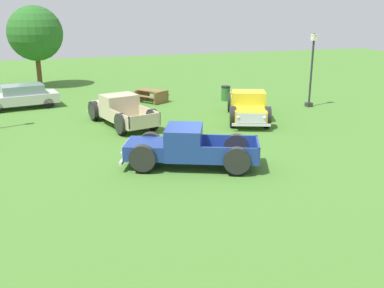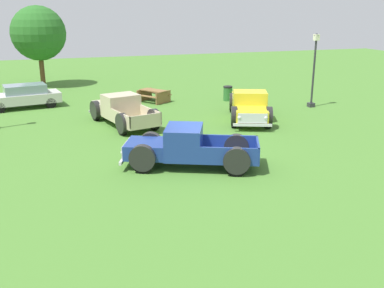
{
  "view_description": "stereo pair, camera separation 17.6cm",
  "coord_description": "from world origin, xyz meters",
  "px_view_note": "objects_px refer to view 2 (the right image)",
  "views": [
    {
      "loc": [
        -5.7,
        -15.54,
        5.82
      ],
      "look_at": [
        -0.57,
        -0.49,
        0.9
      ],
      "focal_mm": 41.32,
      "sensor_mm": 36.0,
      "label": 1
    },
    {
      "loc": [
        -5.53,
        -15.6,
        5.82
      ],
      "look_at": [
        -0.57,
        -0.49,
        0.9
      ],
      "focal_mm": 41.32,
      "sensor_mm": 36.0,
      "label": 2
    }
  ],
  "objects_px": {
    "pickup_truck_behind_right": "(121,110)",
    "sedan_distant_a": "(24,96)",
    "lamp_post_far": "(314,69)",
    "trash_can": "(228,93)",
    "oak_tree_east": "(38,33)",
    "pickup_truck_behind_left": "(250,107)",
    "picnic_table": "(154,94)",
    "pickup_truck_foreground": "(182,148)"
  },
  "relations": [
    {
      "from": "pickup_truck_behind_right",
      "to": "sedan_distant_a",
      "type": "bearing_deg",
      "value": 131.11
    },
    {
      "from": "lamp_post_far",
      "to": "trash_can",
      "type": "height_order",
      "value": "lamp_post_far"
    },
    {
      "from": "sedan_distant_a",
      "to": "oak_tree_east",
      "type": "bearing_deg",
      "value": 81.85
    },
    {
      "from": "pickup_truck_behind_left",
      "to": "picnic_table",
      "type": "xyz_separation_m",
      "value": [
        -3.7,
        6.5,
        -0.27
      ]
    },
    {
      "from": "pickup_truck_behind_right",
      "to": "sedan_distant_a",
      "type": "relative_size",
      "value": 1.21
    },
    {
      "from": "pickup_truck_foreground",
      "to": "trash_can",
      "type": "relative_size",
      "value": 5.69
    },
    {
      "from": "pickup_truck_foreground",
      "to": "picnic_table",
      "type": "relative_size",
      "value": 2.32
    },
    {
      "from": "pickup_truck_foreground",
      "to": "picnic_table",
      "type": "height_order",
      "value": "pickup_truck_foreground"
    },
    {
      "from": "pickup_truck_behind_left",
      "to": "pickup_truck_behind_right",
      "type": "bearing_deg",
      "value": 166.75
    },
    {
      "from": "pickup_truck_behind_right",
      "to": "picnic_table",
      "type": "bearing_deg",
      "value": 59.35
    },
    {
      "from": "sedan_distant_a",
      "to": "pickup_truck_behind_right",
      "type": "bearing_deg",
      "value": -48.89
    },
    {
      "from": "pickup_truck_foreground",
      "to": "oak_tree_east",
      "type": "height_order",
      "value": "oak_tree_east"
    },
    {
      "from": "pickup_truck_foreground",
      "to": "trash_can",
      "type": "height_order",
      "value": "pickup_truck_foreground"
    },
    {
      "from": "pickup_truck_foreground",
      "to": "pickup_truck_behind_right",
      "type": "relative_size",
      "value": 1.0
    },
    {
      "from": "pickup_truck_foreground",
      "to": "lamp_post_far",
      "type": "distance_m",
      "value": 13.16
    },
    {
      "from": "pickup_truck_behind_left",
      "to": "oak_tree_east",
      "type": "bearing_deg",
      "value": 124.84
    },
    {
      "from": "oak_tree_east",
      "to": "lamp_post_far",
      "type": "bearing_deg",
      "value": -39.84
    },
    {
      "from": "pickup_truck_behind_right",
      "to": "picnic_table",
      "type": "xyz_separation_m",
      "value": [
        2.93,
        4.94,
        -0.25
      ]
    },
    {
      "from": "pickup_truck_foreground",
      "to": "lamp_post_far",
      "type": "bearing_deg",
      "value": 35.9
    },
    {
      "from": "pickup_truck_behind_left",
      "to": "lamp_post_far",
      "type": "distance_m",
      "value": 5.7
    },
    {
      "from": "picnic_table",
      "to": "pickup_truck_foreground",
      "type": "bearing_deg",
      "value": -98.34
    },
    {
      "from": "sedan_distant_a",
      "to": "pickup_truck_behind_left",
      "type": "bearing_deg",
      "value": -31.92
    },
    {
      "from": "sedan_distant_a",
      "to": "picnic_table",
      "type": "xyz_separation_m",
      "value": [
        7.83,
        -0.68,
        -0.25
      ]
    },
    {
      "from": "trash_can",
      "to": "lamp_post_far",
      "type": "bearing_deg",
      "value": -39.36
    },
    {
      "from": "pickup_truck_behind_left",
      "to": "sedan_distant_a",
      "type": "xyz_separation_m",
      "value": [
        -11.53,
        7.18,
        -0.02
      ]
    },
    {
      "from": "lamp_post_far",
      "to": "picnic_table",
      "type": "xyz_separation_m",
      "value": [
        -8.8,
        4.48,
        -1.81
      ]
    },
    {
      "from": "pickup_truck_behind_right",
      "to": "picnic_table",
      "type": "relative_size",
      "value": 2.32
    },
    {
      "from": "pickup_truck_behind_right",
      "to": "lamp_post_far",
      "type": "relative_size",
      "value": 1.23
    },
    {
      "from": "sedan_distant_a",
      "to": "oak_tree_east",
      "type": "xyz_separation_m",
      "value": [
        1.12,
        7.78,
        3.23
      ]
    },
    {
      "from": "pickup_truck_foreground",
      "to": "lamp_post_far",
      "type": "height_order",
      "value": "lamp_post_far"
    },
    {
      "from": "sedan_distant_a",
      "to": "pickup_truck_foreground",
      "type": "bearing_deg",
      "value": -64.73
    },
    {
      "from": "pickup_truck_foreground",
      "to": "pickup_truck_behind_left",
      "type": "relative_size",
      "value": 0.98
    },
    {
      "from": "pickup_truck_foreground",
      "to": "sedan_distant_a",
      "type": "xyz_separation_m",
      "value": [
        -6.05,
        12.83,
        -0.0
      ]
    },
    {
      "from": "pickup_truck_behind_right",
      "to": "pickup_truck_foreground",
      "type": "bearing_deg",
      "value": -80.95
    },
    {
      "from": "oak_tree_east",
      "to": "pickup_truck_behind_left",
      "type": "bearing_deg",
      "value": -55.16
    },
    {
      "from": "trash_can",
      "to": "pickup_truck_behind_right",
      "type": "bearing_deg",
      "value": -153.3
    },
    {
      "from": "pickup_truck_behind_left",
      "to": "sedan_distant_a",
      "type": "bearing_deg",
      "value": 148.08
    },
    {
      "from": "pickup_truck_foreground",
      "to": "pickup_truck_behind_left",
      "type": "distance_m",
      "value": 7.87
    },
    {
      "from": "pickup_truck_behind_left",
      "to": "lamp_post_far",
      "type": "xyz_separation_m",
      "value": [
        5.11,
        2.02,
        1.55
      ]
    },
    {
      "from": "pickup_truck_foreground",
      "to": "lamp_post_far",
      "type": "xyz_separation_m",
      "value": [
        10.58,
        7.66,
        1.56
      ]
    },
    {
      "from": "pickup_truck_foreground",
      "to": "picnic_table",
      "type": "bearing_deg",
      "value": 81.66
    },
    {
      "from": "sedan_distant_a",
      "to": "trash_can",
      "type": "distance_m",
      "value": 12.65
    }
  ]
}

